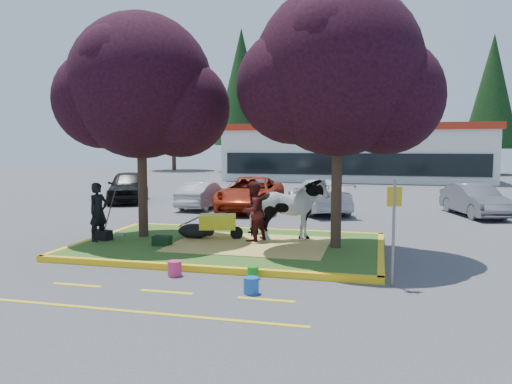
% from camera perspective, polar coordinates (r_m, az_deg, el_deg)
% --- Properties ---
extents(ground, '(90.00, 90.00, 0.00)m').
position_cam_1_polar(ground, '(13.94, -3.04, -6.47)').
color(ground, '#424244').
rests_on(ground, ground).
extents(median_island, '(8.00, 5.00, 0.15)m').
position_cam_1_polar(median_island, '(13.93, -3.04, -6.17)').
color(median_island, '#2F561B').
rests_on(median_island, ground).
extents(curb_near, '(8.30, 0.16, 0.15)m').
position_cam_1_polar(curb_near, '(11.55, -6.84, -8.66)').
color(curb_near, yellow).
rests_on(curb_near, ground).
extents(curb_far, '(8.30, 0.16, 0.15)m').
position_cam_1_polar(curb_far, '(16.37, -0.39, -4.40)').
color(curb_far, yellow).
rests_on(curb_far, ground).
extents(curb_left, '(0.16, 5.30, 0.15)m').
position_cam_1_polar(curb_left, '(15.60, -17.59, -5.16)').
color(curb_left, yellow).
rests_on(curb_left, ground).
extents(curb_right, '(0.16, 5.30, 0.15)m').
position_cam_1_polar(curb_right, '(13.34, 14.09, -6.86)').
color(curb_right, yellow).
rests_on(curb_right, ground).
extents(straw_bedding, '(4.20, 3.00, 0.01)m').
position_cam_1_polar(straw_bedding, '(13.75, -0.64, -5.98)').
color(straw_bedding, '#E0CA5C').
rests_on(straw_bedding, median_island).
extents(tree_purple_left, '(5.06, 4.20, 6.51)m').
position_cam_1_polar(tree_purple_left, '(15.10, -13.02, 10.95)').
color(tree_purple_left, black).
rests_on(tree_purple_left, median_island).
extents(tree_purple_right, '(5.30, 4.40, 6.82)m').
position_cam_1_polar(tree_purple_right, '(13.36, 9.46, 12.61)').
color(tree_purple_right, black).
rests_on(tree_purple_right, median_island).
extents(fire_lane_stripe_a, '(1.10, 0.12, 0.01)m').
position_cam_1_polar(fire_lane_stripe_a, '(11.07, -19.79, -9.97)').
color(fire_lane_stripe_a, yellow).
rests_on(fire_lane_stripe_a, ground).
extents(fire_lane_stripe_b, '(1.10, 0.12, 0.01)m').
position_cam_1_polar(fire_lane_stripe_b, '(10.12, -10.15, -11.18)').
color(fire_lane_stripe_b, yellow).
rests_on(fire_lane_stripe_b, ground).
extents(fire_lane_stripe_c, '(1.10, 0.12, 0.01)m').
position_cam_1_polar(fire_lane_stripe_c, '(9.51, 1.17, -12.20)').
color(fire_lane_stripe_c, yellow).
rests_on(fire_lane_stripe_c, ground).
extents(fire_lane_long, '(6.00, 0.10, 0.01)m').
position_cam_1_polar(fire_lane_long, '(9.10, -13.32, -13.19)').
color(fire_lane_long, yellow).
rests_on(fire_lane_long, ground).
extents(retail_building, '(20.40, 8.40, 4.40)m').
position_cam_1_polar(retail_building, '(41.07, 11.22, 4.54)').
color(retail_building, silver).
rests_on(retail_building, ground).
extents(treeline, '(46.58, 7.80, 14.63)m').
position_cam_1_polar(treeline, '(50.95, 11.00, 10.90)').
color(treeline, black).
rests_on(treeline, ground).
extents(cow, '(2.33, 1.73, 1.79)m').
position_cam_1_polar(cow, '(14.01, 3.70, -2.07)').
color(cow, silver).
rests_on(cow, median_island).
extents(calf, '(1.08, 0.75, 0.43)m').
position_cam_1_polar(calf, '(14.69, -7.06, -4.45)').
color(calf, black).
rests_on(calf, median_island).
extents(handler, '(0.57, 0.70, 1.66)m').
position_cam_1_polar(handler, '(14.79, -17.57, -2.18)').
color(handler, black).
rests_on(handler, median_island).
extents(visitor_a, '(0.96, 1.04, 1.70)m').
position_cam_1_polar(visitor_a, '(14.06, -0.33, -2.22)').
color(visitor_a, '#471414').
rests_on(visitor_a, median_island).
extents(visitor_b, '(0.45, 0.74, 1.18)m').
position_cam_1_polar(visitor_b, '(15.27, -0.29, -2.58)').
color(visitor_b, black).
rests_on(visitor_b, median_island).
extents(wheelbarrow, '(1.86, 0.86, 0.70)m').
position_cam_1_polar(wheelbarrow, '(14.54, -4.34, -3.44)').
color(wheelbarrow, black).
rests_on(wheelbarrow, median_island).
extents(gear_bag_dark, '(0.61, 0.44, 0.28)m').
position_cam_1_polar(gear_bag_dark, '(15.03, -17.16, -4.71)').
color(gear_bag_dark, black).
rests_on(gear_bag_dark, median_island).
extents(gear_bag_green, '(0.49, 0.31, 0.26)m').
position_cam_1_polar(gear_bag_green, '(13.82, -10.69, -5.49)').
color(gear_bag_green, black).
rests_on(gear_bag_green, median_island).
extents(sign_post, '(0.30, 0.13, 2.19)m').
position_cam_1_polar(sign_post, '(10.46, 15.47, -3.29)').
color(sign_post, slate).
rests_on(sign_post, ground).
extents(bucket_green, '(0.28, 0.28, 0.26)m').
position_cam_1_polar(bucket_green, '(10.89, -0.33, -9.19)').
color(bucket_green, '#179A1C').
rests_on(bucket_green, ground).
extents(bucket_pink, '(0.35, 0.35, 0.33)m').
position_cam_1_polar(bucket_pink, '(11.24, -9.28, -8.61)').
color(bucket_pink, '#D83066').
rests_on(bucket_pink, ground).
extents(bucket_blue, '(0.37, 0.37, 0.32)m').
position_cam_1_polar(bucket_blue, '(9.84, -0.55, -10.63)').
color(bucket_blue, blue).
rests_on(bucket_blue, ground).
extents(car_black, '(3.52, 4.90, 1.55)m').
position_cam_1_polar(car_black, '(25.71, -14.39, 0.64)').
color(car_black, black).
rests_on(car_black, ground).
extents(car_silver, '(1.41, 3.66, 1.19)m').
position_cam_1_polar(car_silver, '(22.61, -6.09, -0.34)').
color(car_silver, '#A8AAB0').
rests_on(car_silver, ground).
extents(car_red, '(2.71, 5.35, 1.45)m').
position_cam_1_polar(car_red, '(21.75, -0.63, -0.19)').
color(car_red, '#9D240D').
rests_on(car_red, ground).
extents(car_white, '(3.62, 5.21, 1.40)m').
position_cam_1_polar(car_white, '(21.45, 7.21, -0.38)').
color(car_white, white).
rests_on(car_white, ground).
extents(car_grey, '(2.37, 4.11, 1.28)m').
position_cam_1_polar(car_grey, '(21.88, 23.73, -0.85)').
color(car_grey, '#5C5E64').
rests_on(car_grey, ground).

